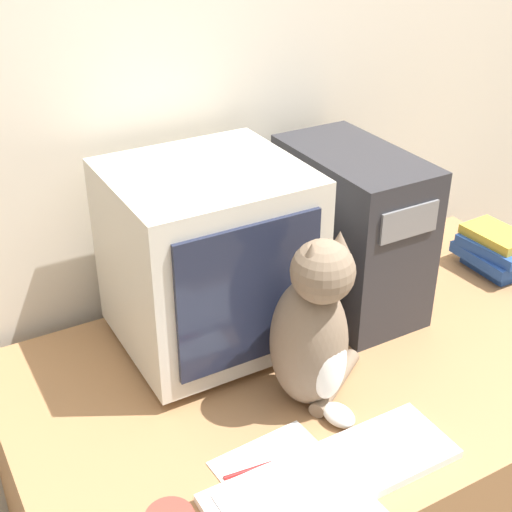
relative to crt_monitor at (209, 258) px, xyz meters
name	(u,v)px	position (x,y,z in m)	size (l,w,h in m)	color
wall_back	(237,94)	(0.23, 0.28, 0.26)	(7.00, 0.05, 2.50)	beige
desk	(332,479)	(0.23, -0.21, -0.61)	(1.46, 0.84, 0.77)	#9E7047
crt_monitor	(209,258)	(0.00, 0.00, 0.00)	(0.40, 0.38, 0.43)	beige
computer_tower	(350,230)	(0.38, -0.01, -0.02)	(0.22, 0.40, 0.40)	#28282D
keyboard	(333,475)	(0.00, -0.49, -0.21)	(0.49, 0.16, 0.02)	silver
cat	(314,332)	(0.09, -0.29, -0.05)	(0.26, 0.23, 0.39)	#7A6651
book_stack	(497,250)	(0.83, -0.09, -0.16)	(0.16, 0.20, 0.12)	#234793
pen	(263,466)	(-0.10, -0.41, -0.22)	(0.16, 0.03, 0.01)	maroon
paper_sheet	(298,491)	(-0.07, -0.49, -0.22)	(0.23, 0.31, 0.00)	white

